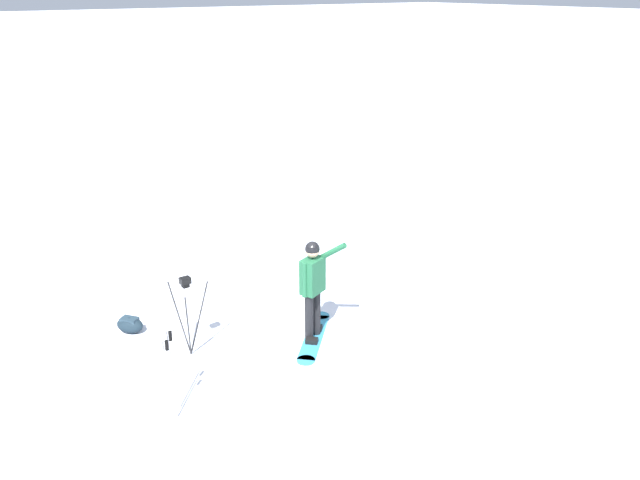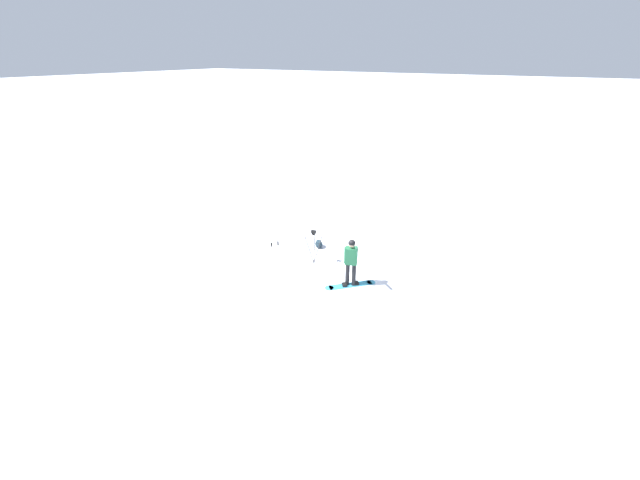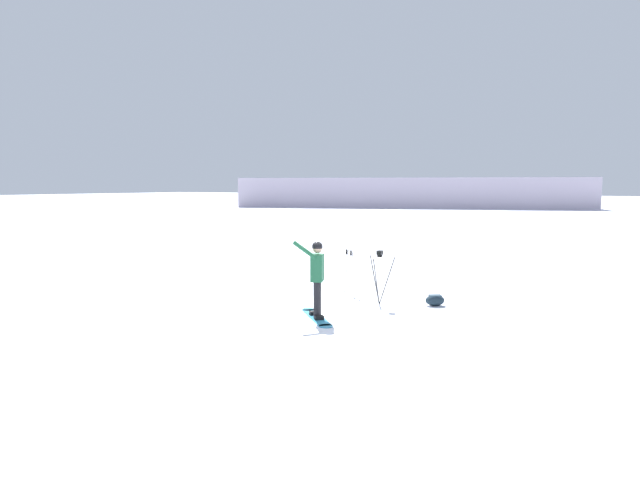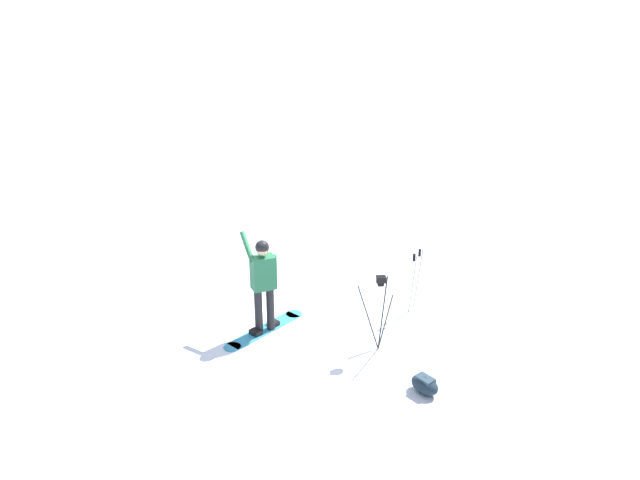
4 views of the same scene
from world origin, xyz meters
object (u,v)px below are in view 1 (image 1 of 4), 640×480
object	(u,v)px
ski_poles	(171,363)
snowboard	(314,336)
gear_bag_large	(130,324)
snowboarder	(313,280)
camera_tripod	(187,300)

from	to	relation	value
ski_poles	snowboard	bearing A→B (deg)	101.29
gear_bag_large	ski_poles	size ratio (longest dim) A/B	0.47
gear_bag_large	ski_poles	distance (m)	2.63
snowboard	gear_bag_large	size ratio (longest dim) A/B	2.44
snowboarder	snowboard	bearing A→B (deg)	49.49
snowboarder	snowboard	world-z (taller)	snowboarder
camera_tripod	snowboarder	bearing A→B (deg)	69.61
ski_poles	camera_tripod	bearing A→B (deg)	146.30
snowboard	camera_tripod	xyz separation A→B (m)	(-0.72, -1.92, 0.95)
camera_tripod	gear_bag_large	bearing A→B (deg)	-157.12
snowboarder	gear_bag_large	size ratio (longest dim) A/B	3.14
camera_tripod	snowboard	bearing A→B (deg)	69.49
gear_bag_large	ski_poles	world-z (taller)	ski_poles
snowboarder	ski_poles	world-z (taller)	snowboarder
snowboarder	snowboard	xyz separation A→B (m)	(0.01, 0.01, -1.04)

